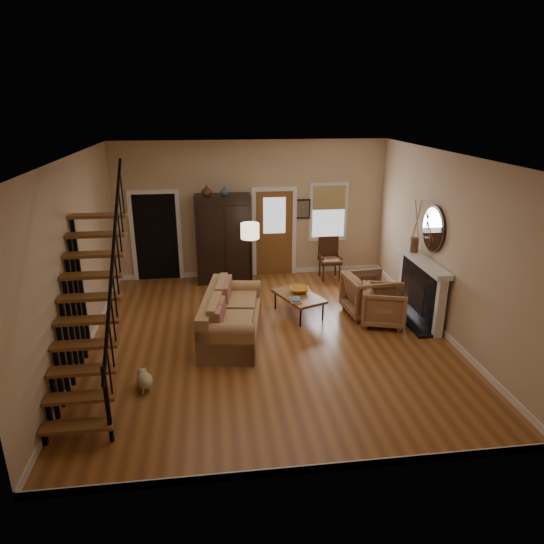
{
  "coord_description": "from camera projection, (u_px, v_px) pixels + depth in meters",
  "views": [
    {
      "loc": [
        -0.98,
        -7.98,
        4.16
      ],
      "look_at": [
        0.1,
        0.4,
        1.15
      ],
      "focal_mm": 32.0,
      "sensor_mm": 36.0,
      "label": 1
    }
  ],
  "objects": [
    {
      "name": "vase_b",
      "position": [
        224.0,
        191.0,
        11.01
      ],
      "size": [
        0.2,
        0.2,
        0.21
      ],
      "primitive_type": "imported",
      "color": "#334C60",
      "rests_on": "armoire"
    },
    {
      "name": "armoire",
      "position": [
        224.0,
        239.0,
        11.48
      ],
      "size": [
        1.3,
        0.6,
        2.1
      ],
      "primitive_type": null,
      "color": "black",
      "rests_on": "ground"
    },
    {
      "name": "sofa",
      "position": [
        232.0,
        316.0,
        8.9
      ],
      "size": [
        1.3,
        2.36,
        0.83
      ],
      "primitive_type": null,
      "rotation": [
        0.0,
        0.0,
        -0.16
      ],
      "color": "#A7784C",
      "rests_on": "ground"
    },
    {
      "name": "coffee_table",
      "position": [
        298.0,
        305.0,
        9.88
      ],
      "size": [
        1.04,
        1.3,
        0.43
      ],
      "primitive_type": null,
      "rotation": [
        0.0,
        0.0,
        0.38
      ],
      "color": "brown",
      "rests_on": "ground"
    },
    {
      "name": "bowl",
      "position": [
        300.0,
        290.0,
        9.94
      ],
      "size": [
        0.39,
        0.39,
        0.09
      ],
      "primitive_type": "imported",
      "color": "orange",
      "rests_on": "coffee_table"
    },
    {
      "name": "floor_lamp",
      "position": [
        250.0,
        262.0,
        10.47
      ],
      "size": [
        0.43,
        0.43,
        1.71
      ],
      "primitive_type": null,
      "rotation": [
        0.0,
        0.0,
        -0.11
      ],
      "color": "black",
      "rests_on": "ground"
    },
    {
      "name": "armchair_right",
      "position": [
        369.0,
        295.0,
        9.83
      ],
      "size": [
        1.02,
        0.99,
        0.85
      ],
      "primitive_type": "imported",
      "rotation": [
        0.0,
        0.0,
        1.66
      ],
      "color": "brown",
      "rests_on": "ground"
    },
    {
      "name": "dog",
      "position": [
        145.0,
        382.0,
        7.32
      ],
      "size": [
        0.34,
        0.45,
        0.29
      ],
      "primitive_type": null,
      "rotation": [
        0.0,
        0.0,
        0.3
      ],
      "color": "#CBB78B",
      "rests_on": "ground"
    },
    {
      "name": "books",
      "position": [
        295.0,
        300.0,
        9.5
      ],
      "size": [
        0.21,
        0.28,
        0.05
      ],
      "primitive_type": null,
      "color": "beige",
      "rests_on": "coffee_table"
    },
    {
      "name": "fireplace",
      "position": [
        423.0,
        283.0,
        9.57
      ],
      "size": [
        0.33,
        1.95,
        2.3
      ],
      "color": "black",
      "rests_on": "ground"
    },
    {
      "name": "staircase",
      "position": [
        87.0,
        291.0,
        6.89
      ],
      "size": [
        0.94,
        2.8,
        3.2
      ],
      "primitive_type": null,
      "color": "brown",
      "rests_on": "ground"
    },
    {
      "name": "side_chair",
      "position": [
        330.0,
        259.0,
        11.78
      ],
      "size": [
        0.54,
        0.54,
        1.02
      ],
      "primitive_type": null,
      "color": "#3C2213",
      "rests_on": "ground"
    },
    {
      "name": "vase_a",
      "position": [
        207.0,
        191.0,
        10.95
      ],
      "size": [
        0.24,
        0.24,
        0.25
      ],
      "primitive_type": "imported",
      "color": "#4C2619",
      "rests_on": "armoire"
    },
    {
      "name": "room",
      "position": [
        239.0,
        235.0,
        10.06
      ],
      "size": [
        7.0,
        7.33,
        3.3
      ],
      "color": "#975626",
      "rests_on": "ground"
    },
    {
      "name": "armchair_left",
      "position": [
        383.0,
        305.0,
        9.43
      ],
      "size": [
        1.05,
        1.03,
        0.77
      ],
      "primitive_type": "imported",
      "rotation": [
        0.0,
        0.0,
        1.27
      ],
      "color": "brown",
      "rests_on": "ground"
    }
  ]
}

